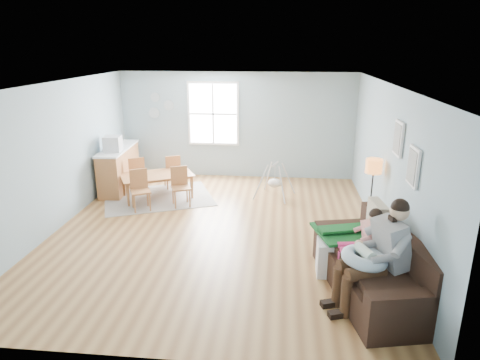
# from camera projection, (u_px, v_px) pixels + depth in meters

# --- Properties ---
(room) EXTENTS (8.40, 9.40, 3.90)m
(room) POSITION_uv_depth(u_px,v_px,m) (215.00, 101.00, 7.33)
(room) COLOR brown
(window) EXTENTS (1.32, 0.08, 1.62)m
(window) POSITION_uv_depth(u_px,v_px,m) (213.00, 114.00, 10.90)
(window) COLOR white
(window) RESTS_ON room
(pictures) EXTENTS (0.05, 1.34, 0.74)m
(pictures) POSITION_uv_depth(u_px,v_px,m) (405.00, 152.00, 6.22)
(pictures) COLOR white
(pictures) RESTS_ON room
(wall_plates) EXTENTS (0.67, 0.02, 0.66)m
(wall_plates) POSITION_uv_depth(u_px,v_px,m) (159.00, 106.00, 10.99)
(wall_plates) COLOR #90A7AD
(wall_plates) RESTS_ON room
(sofa) EXTENTS (1.43, 2.44, 0.92)m
(sofa) POSITION_uv_depth(u_px,v_px,m) (375.00, 271.00, 5.95)
(sofa) COLOR black
(sofa) RESTS_ON room
(green_throw) EXTENTS (1.24, 1.11, 0.04)m
(green_throw) POSITION_uv_depth(u_px,v_px,m) (351.00, 232.00, 6.59)
(green_throw) COLOR #155E23
(green_throw) RESTS_ON sofa
(beige_pillow) EXTENTS (0.22, 0.56, 0.55)m
(beige_pillow) POSITION_uv_depth(u_px,v_px,m) (377.00, 220.00, 6.39)
(beige_pillow) COLOR tan
(beige_pillow) RESTS_ON sofa
(father) EXTENTS (1.13, 0.74, 1.50)m
(father) POSITION_uv_depth(u_px,v_px,m) (378.00, 252.00, 5.48)
(father) COLOR gray
(father) RESTS_ON sofa
(nursing_pillow) EXTENTS (0.75, 0.74, 0.25)m
(nursing_pillow) POSITION_uv_depth(u_px,v_px,m) (364.00, 258.00, 5.49)
(nursing_pillow) COLOR #ACC6D7
(nursing_pillow) RESTS_ON father
(infant) EXTENTS (0.25, 0.41, 0.15)m
(infant) POSITION_uv_depth(u_px,v_px,m) (364.00, 251.00, 5.50)
(infant) COLOR silver
(infant) RESTS_ON nursing_pillow
(toddler) EXTENTS (0.62, 0.34, 0.95)m
(toddler) POSITION_uv_depth(u_px,v_px,m) (366.00, 235.00, 6.01)
(toddler) COLOR white
(toddler) RESTS_ON sofa
(floor_lamp) EXTENTS (0.29, 0.29, 1.42)m
(floor_lamp) POSITION_uv_depth(u_px,v_px,m) (373.00, 173.00, 7.57)
(floor_lamp) COLOR black
(floor_lamp) RESTS_ON room
(storage_cube) EXTENTS (0.48, 0.42, 0.53)m
(storage_cube) POSITION_uv_depth(u_px,v_px,m) (332.00, 258.00, 6.46)
(storage_cube) COLOR silver
(storage_cube) RESTS_ON room
(rug) EXTENTS (2.86, 2.55, 0.01)m
(rug) POSITION_uv_depth(u_px,v_px,m) (158.00, 197.00, 9.75)
(rug) COLOR #9F9891
(rug) RESTS_ON room
(dining_table) EXTENTS (1.79, 1.49, 0.55)m
(dining_table) POSITION_uv_depth(u_px,v_px,m) (158.00, 186.00, 9.67)
(dining_table) COLOR brown
(dining_table) RESTS_ON rug
(chair_sw) EXTENTS (0.52, 0.52, 0.85)m
(chair_sw) POSITION_uv_depth(u_px,v_px,m) (140.00, 187.00, 8.96)
(chair_sw) COLOR brown
(chair_sw) RESTS_ON rug
(chair_se) EXTENTS (0.50, 0.50, 0.85)m
(chair_se) POSITION_uv_depth(u_px,v_px,m) (180.00, 184.00, 9.20)
(chair_se) COLOR brown
(chair_se) RESTS_ON rug
(chair_nw) EXTENTS (0.52, 0.52, 0.85)m
(chair_nw) POSITION_uv_depth(u_px,v_px,m) (137.00, 172.00, 10.03)
(chair_nw) COLOR brown
(chair_nw) RESTS_ON rug
(chair_ne) EXTENTS (0.51, 0.51, 0.83)m
(chair_ne) POSITION_uv_depth(u_px,v_px,m) (173.00, 170.00, 10.27)
(chair_ne) COLOR brown
(chair_ne) RESTS_ON rug
(counter) EXTENTS (0.64, 1.84, 1.02)m
(counter) POSITION_uv_depth(u_px,v_px,m) (119.00, 168.00, 10.24)
(counter) COLOR brown
(counter) RESTS_ON room
(monitor) EXTENTS (0.40, 0.38, 0.35)m
(monitor) POSITION_uv_depth(u_px,v_px,m) (112.00, 144.00, 9.71)
(monitor) COLOR silver
(monitor) RESTS_ON counter
(baby_swing) EXTENTS (0.97, 0.98, 0.79)m
(baby_swing) POSITION_uv_depth(u_px,v_px,m) (275.00, 182.00, 9.69)
(baby_swing) COLOR silver
(baby_swing) RESTS_ON room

